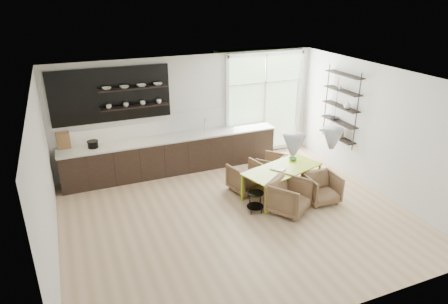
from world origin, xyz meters
TOP-DOWN VIEW (x-y plane):
  - room at (0.58, 1.10)m, footprint 7.02×6.01m
  - kitchen_run at (-0.70, 2.69)m, footprint 5.54×0.69m
  - right_shelving at (3.36, 1.17)m, footprint 0.26×1.22m
  - dining_table at (1.33, 0.47)m, footprint 2.00×1.33m
  - armchair_back_left at (0.69, 0.97)m, footprint 0.86×0.87m
  - armchair_back_right at (1.55, 1.30)m, footprint 0.94×0.94m
  - armchair_front_left at (1.10, -0.24)m, footprint 1.08×1.09m
  - armchair_front_right at (2.01, -0.13)m, footprint 0.73×0.75m
  - wire_stool at (0.44, 0.03)m, footprint 0.36×0.36m
  - table_book at (1.12, 0.40)m, footprint 0.37×0.39m
  - table_bowl at (1.79, 0.78)m, footprint 0.19×0.19m

SIDE VIEW (x-z plane):
  - wire_stool at x=0.44m, z-range 0.07..0.52m
  - armchair_back_right at x=1.55m, z-range 0.00..0.62m
  - armchair_front_right at x=2.01m, z-range 0.00..0.65m
  - armchair_back_left at x=0.69m, z-range 0.00..0.67m
  - armchair_front_left at x=1.10m, z-range 0.00..0.72m
  - kitchen_run at x=-0.70m, z-range -0.78..1.97m
  - dining_table at x=1.33m, z-range 0.29..0.96m
  - table_book at x=1.12m, z-range 0.67..0.70m
  - table_bowl at x=1.79m, z-range 0.67..0.73m
  - room at x=0.58m, z-range 0.00..2.92m
  - right_shelving at x=3.36m, z-range 0.70..2.60m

